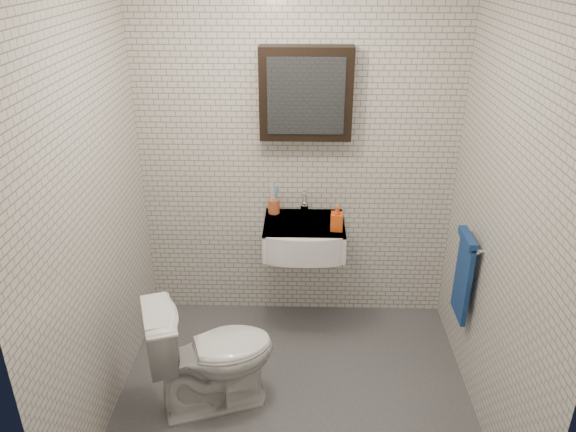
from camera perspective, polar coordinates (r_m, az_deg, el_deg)
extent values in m
cube|color=#4D4F54|center=(3.68, 0.65, -18.04)|extent=(2.20, 2.00, 0.01)
cube|color=silver|center=(3.89, 0.99, 6.10)|extent=(2.20, 0.02, 2.50)
cube|color=silver|center=(2.11, 0.35, -12.25)|extent=(2.20, 0.02, 2.50)
cube|color=silver|center=(3.18, -19.50, -0.08)|extent=(0.02, 2.00, 2.50)
cube|color=silver|center=(3.15, 21.19, -0.55)|extent=(0.02, 2.00, 2.50)
cube|color=white|center=(3.88, 1.64, -2.00)|extent=(0.55, 0.45, 0.20)
cylinder|color=silver|center=(3.86, 1.66, -0.70)|extent=(0.31, 0.31, 0.02)
cylinder|color=silver|center=(3.86, 1.66, -0.60)|extent=(0.04, 0.04, 0.01)
cube|color=white|center=(3.84, 1.66, -0.74)|extent=(0.55, 0.45, 0.01)
cylinder|color=silver|center=(3.97, 1.67, 0.76)|extent=(0.06, 0.06, 0.06)
cylinder|color=silver|center=(3.95, 1.68, 1.55)|extent=(0.03, 0.03, 0.08)
cylinder|color=silver|center=(3.88, 1.68, 1.60)|extent=(0.02, 0.12, 0.02)
cube|color=silver|center=(3.96, 1.69, 2.46)|extent=(0.02, 0.09, 0.01)
cube|color=black|center=(3.70, 1.83, 12.32)|extent=(0.60, 0.14, 0.60)
cube|color=#3F444C|center=(3.62, 1.83, 12.04)|extent=(0.49, 0.01, 0.49)
cylinder|color=silver|center=(3.57, 18.14, -2.41)|extent=(0.02, 0.30, 0.02)
cylinder|color=silver|center=(3.68, 17.93, -1.47)|extent=(0.04, 0.02, 0.02)
cylinder|color=silver|center=(3.46, 19.00, -3.41)|extent=(0.04, 0.02, 0.02)
cube|color=navy|center=(3.69, 17.35, -6.12)|extent=(0.03, 0.26, 0.54)
cube|color=navy|center=(3.55, 17.79, -2.20)|extent=(0.05, 0.26, 0.05)
cylinder|color=#C35C30|center=(3.96, -1.44, 1.01)|extent=(0.10, 0.10, 0.10)
cylinder|color=white|center=(3.93, -1.68, 1.84)|extent=(0.02, 0.03, 0.19)
cylinder|color=#448FDB|center=(3.93, -1.28, 1.71)|extent=(0.02, 0.02, 0.17)
cylinder|color=white|center=(3.95, -1.52, 2.05)|extent=(0.02, 0.04, 0.20)
cylinder|color=#448FDB|center=(3.94, -1.18, 1.89)|extent=(0.03, 0.04, 0.18)
imported|color=orange|center=(3.72, 4.99, -0.16)|extent=(0.09, 0.09, 0.18)
imported|color=white|center=(3.45, -7.74, -13.68)|extent=(0.83, 0.64, 0.75)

